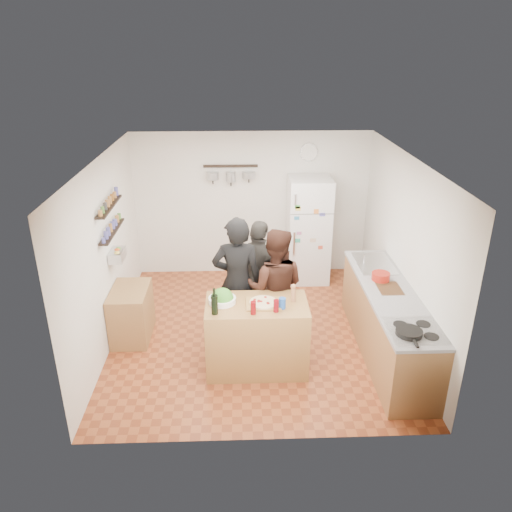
{
  "coord_description": "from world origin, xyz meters",
  "views": [
    {
      "loc": [
        -0.23,
        -6.14,
        3.85
      ],
      "look_at": [
        0.0,
        0.1,
        1.15
      ],
      "focal_mm": 35.0,
      "sensor_mm": 36.0,
      "label": 1
    }
  ],
  "objects_px": {
    "person_left": "(237,282)",
    "wall_clock": "(309,152)",
    "prep_island": "(257,336)",
    "counter_run": "(387,323)",
    "skillet": "(409,332)",
    "pepper_mill": "(293,294)",
    "person_back": "(260,276)",
    "red_bowl": "(381,276)",
    "salad_bowl": "(222,300)",
    "side_table": "(131,313)",
    "person_center": "(275,288)",
    "salt_canister": "(282,303)",
    "wine_bottle": "(215,305)",
    "fridge": "(308,230)"
  },
  "relations": [
    {
      "from": "wine_bottle",
      "to": "skillet",
      "type": "relative_size",
      "value": 0.83
    },
    {
      "from": "counter_run",
      "to": "red_bowl",
      "type": "distance_m",
      "value": 0.61
    },
    {
      "from": "wall_clock",
      "to": "side_table",
      "type": "distance_m",
      "value": 3.86
    },
    {
      "from": "pepper_mill",
      "to": "person_center",
      "type": "relative_size",
      "value": 0.11
    },
    {
      "from": "skillet",
      "to": "side_table",
      "type": "bearing_deg",
      "value": 155.22
    },
    {
      "from": "pepper_mill",
      "to": "wall_clock",
      "type": "distance_m",
      "value": 3.11
    },
    {
      "from": "pepper_mill",
      "to": "person_center",
      "type": "height_order",
      "value": "person_center"
    },
    {
      "from": "prep_island",
      "to": "side_table",
      "type": "xyz_separation_m",
      "value": [
        -1.72,
        0.78,
        -0.09
      ]
    },
    {
      "from": "wine_bottle",
      "to": "person_back",
      "type": "height_order",
      "value": "person_back"
    },
    {
      "from": "wine_bottle",
      "to": "pepper_mill",
      "type": "height_order",
      "value": "wine_bottle"
    },
    {
      "from": "prep_island",
      "to": "skillet",
      "type": "relative_size",
      "value": 4.31
    },
    {
      "from": "wine_bottle",
      "to": "salt_canister",
      "type": "distance_m",
      "value": 0.81
    },
    {
      "from": "skillet",
      "to": "side_table",
      "type": "height_order",
      "value": "skillet"
    },
    {
      "from": "fridge",
      "to": "person_left",
      "type": "bearing_deg",
      "value": -121.84
    },
    {
      "from": "salad_bowl",
      "to": "person_center",
      "type": "distance_m",
      "value": 0.85
    },
    {
      "from": "side_table",
      "to": "counter_run",
      "type": "bearing_deg",
      "value": -8.55
    },
    {
      "from": "salt_canister",
      "to": "skillet",
      "type": "distance_m",
      "value": 1.47
    },
    {
      "from": "pepper_mill",
      "to": "person_back",
      "type": "bearing_deg",
      "value": 111.92
    },
    {
      "from": "salt_canister",
      "to": "person_back",
      "type": "height_order",
      "value": "person_back"
    },
    {
      "from": "person_back",
      "to": "red_bowl",
      "type": "xyz_separation_m",
      "value": [
        1.59,
        -0.39,
        0.16
      ]
    },
    {
      "from": "prep_island",
      "to": "red_bowl",
      "type": "distance_m",
      "value": 1.85
    },
    {
      "from": "skillet",
      "to": "wall_clock",
      "type": "distance_m",
      "value": 3.9
    },
    {
      "from": "person_center",
      "to": "salt_canister",
      "type": "bearing_deg",
      "value": 103.43
    },
    {
      "from": "counter_run",
      "to": "skillet",
      "type": "height_order",
      "value": "skillet"
    },
    {
      "from": "skillet",
      "to": "fridge",
      "type": "relative_size",
      "value": 0.16
    },
    {
      "from": "salt_canister",
      "to": "red_bowl",
      "type": "height_order",
      "value": "salt_canister"
    },
    {
      "from": "salad_bowl",
      "to": "side_table",
      "type": "relative_size",
      "value": 0.42
    },
    {
      "from": "person_back",
      "to": "wall_clock",
      "type": "height_order",
      "value": "wall_clock"
    },
    {
      "from": "person_back",
      "to": "red_bowl",
      "type": "relative_size",
      "value": 6.8
    },
    {
      "from": "red_bowl",
      "to": "wall_clock",
      "type": "bearing_deg",
      "value": 106.88
    },
    {
      "from": "salt_canister",
      "to": "person_center",
      "type": "relative_size",
      "value": 0.08
    },
    {
      "from": "prep_island",
      "to": "counter_run",
      "type": "distance_m",
      "value": 1.74
    },
    {
      "from": "person_center",
      "to": "pepper_mill",
      "type": "bearing_deg",
      "value": 120.75
    },
    {
      "from": "wine_bottle",
      "to": "pepper_mill",
      "type": "bearing_deg",
      "value": 15.87
    },
    {
      "from": "person_left",
      "to": "wall_clock",
      "type": "height_order",
      "value": "wall_clock"
    },
    {
      "from": "pepper_mill",
      "to": "skillet",
      "type": "xyz_separation_m",
      "value": [
        1.17,
        -0.82,
        -0.05
      ]
    },
    {
      "from": "wine_bottle",
      "to": "person_left",
      "type": "distance_m",
      "value": 0.88
    },
    {
      "from": "pepper_mill",
      "to": "person_left",
      "type": "height_order",
      "value": "person_left"
    },
    {
      "from": "salad_bowl",
      "to": "counter_run",
      "type": "xyz_separation_m",
      "value": [
        2.14,
        0.21,
        -0.49
      ]
    },
    {
      "from": "fridge",
      "to": "skillet",
      "type": "bearing_deg",
      "value": -78.94
    },
    {
      "from": "salad_bowl",
      "to": "counter_run",
      "type": "relative_size",
      "value": 0.13
    },
    {
      "from": "prep_island",
      "to": "wine_bottle",
      "type": "relative_size",
      "value": 5.21
    },
    {
      "from": "side_table",
      "to": "salt_canister",
      "type": "bearing_deg",
      "value": -23.97
    },
    {
      "from": "wall_clock",
      "to": "wine_bottle",
      "type": "bearing_deg",
      "value": -115.37
    },
    {
      "from": "person_center",
      "to": "person_left",
      "type": "bearing_deg",
      "value": 3.36
    },
    {
      "from": "wall_clock",
      "to": "counter_run",
      "type": "bearing_deg",
      "value": -74.08
    },
    {
      "from": "skillet",
      "to": "wall_clock",
      "type": "height_order",
      "value": "wall_clock"
    },
    {
      "from": "person_left",
      "to": "counter_run",
      "type": "relative_size",
      "value": 0.69
    },
    {
      "from": "wine_bottle",
      "to": "counter_run",
      "type": "height_order",
      "value": "wine_bottle"
    },
    {
      "from": "person_back",
      "to": "counter_run",
      "type": "xyz_separation_m",
      "value": [
        1.64,
        -0.71,
        -0.36
      ]
    }
  ]
}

